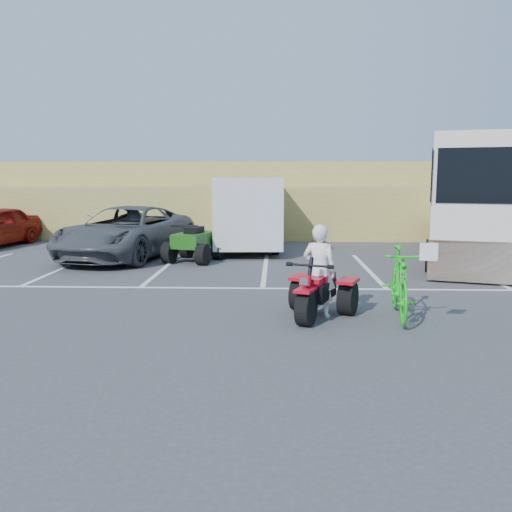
{
  "coord_description": "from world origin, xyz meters",
  "views": [
    {
      "loc": [
        0.29,
        -9.21,
        2.43
      ],
      "look_at": [
        -0.08,
        0.5,
        1.0
      ],
      "focal_mm": 38.0,
      "sensor_mm": 36.0,
      "label": 1
    }
  ],
  "objects_px": {
    "rv_motorhome": "(474,208)",
    "quad_atv_blue": "(152,252)",
    "grey_pickup": "(127,232)",
    "quad_atv_green": "(195,261)",
    "red_trike_atv": "(316,318)",
    "green_dirt_bike": "(399,283)",
    "cargo_trailer": "(248,211)",
    "rider": "(319,271)"
  },
  "relations": [
    {
      "from": "rider",
      "to": "grey_pickup",
      "type": "distance_m",
      "value": 8.57
    },
    {
      "from": "rider",
      "to": "grey_pickup",
      "type": "relative_size",
      "value": 0.29
    },
    {
      "from": "green_dirt_bike",
      "to": "rv_motorhome",
      "type": "xyz_separation_m",
      "value": [
        3.87,
        7.43,
        0.86
      ]
    },
    {
      "from": "red_trike_atv",
      "to": "quad_atv_blue",
      "type": "bearing_deg",
      "value": 141.84
    },
    {
      "from": "green_dirt_bike",
      "to": "rv_motorhome",
      "type": "height_order",
      "value": "rv_motorhome"
    },
    {
      "from": "grey_pickup",
      "to": "quad_atv_green",
      "type": "xyz_separation_m",
      "value": [
        2.14,
        -0.69,
        -0.77
      ]
    },
    {
      "from": "quad_atv_blue",
      "to": "green_dirt_bike",
      "type": "bearing_deg",
      "value": -74.31
    },
    {
      "from": "green_dirt_bike",
      "to": "quad_atv_blue",
      "type": "xyz_separation_m",
      "value": [
        -6.19,
        8.13,
        -0.61
      ]
    },
    {
      "from": "rider",
      "to": "quad_atv_green",
      "type": "xyz_separation_m",
      "value": [
        -3.11,
        6.08,
        -0.81
      ]
    },
    {
      "from": "green_dirt_bike",
      "to": "grey_pickup",
      "type": "relative_size",
      "value": 0.37
    },
    {
      "from": "cargo_trailer",
      "to": "quad_atv_green",
      "type": "distance_m",
      "value": 3.32
    },
    {
      "from": "green_dirt_bike",
      "to": "grey_pickup",
      "type": "xyz_separation_m",
      "value": [
        -6.62,
        6.83,
        0.15
      ]
    },
    {
      "from": "rider",
      "to": "cargo_trailer",
      "type": "xyz_separation_m",
      "value": [
        -1.69,
        8.79,
        0.49
      ]
    },
    {
      "from": "red_trike_atv",
      "to": "grey_pickup",
      "type": "height_order",
      "value": "grey_pickup"
    },
    {
      "from": "red_trike_atv",
      "to": "grey_pickup",
      "type": "relative_size",
      "value": 0.28
    },
    {
      "from": "grey_pickup",
      "to": "quad_atv_blue",
      "type": "distance_m",
      "value": 1.57
    },
    {
      "from": "grey_pickup",
      "to": "red_trike_atv",
      "type": "bearing_deg",
      "value": -40.96
    },
    {
      "from": "red_trike_atv",
      "to": "rv_motorhome",
      "type": "bearing_deg",
      "value": 76.52
    },
    {
      "from": "grey_pickup",
      "to": "cargo_trailer",
      "type": "bearing_deg",
      "value": 41.7
    },
    {
      "from": "rider",
      "to": "quad_atv_blue",
      "type": "relative_size",
      "value": 1.13
    },
    {
      "from": "rv_motorhome",
      "to": "rider",
      "type": "bearing_deg",
      "value": -108.81
    },
    {
      "from": "grey_pickup",
      "to": "rv_motorhome",
      "type": "height_order",
      "value": "rv_motorhome"
    },
    {
      "from": "rider",
      "to": "cargo_trailer",
      "type": "relative_size",
      "value": 0.31
    },
    {
      "from": "quad_atv_blue",
      "to": "cargo_trailer",
      "type": "bearing_deg",
      "value": -8.61
    },
    {
      "from": "quad_atv_green",
      "to": "red_trike_atv",
      "type": "bearing_deg",
      "value": -47.78
    },
    {
      "from": "quad_atv_green",
      "to": "green_dirt_bike",
      "type": "bearing_deg",
      "value": -37.81
    },
    {
      "from": "grey_pickup",
      "to": "quad_atv_green",
      "type": "relative_size",
      "value": 3.21
    },
    {
      "from": "green_dirt_bike",
      "to": "quad_atv_blue",
      "type": "distance_m",
      "value": 10.24
    },
    {
      "from": "quad_atv_blue",
      "to": "red_trike_atv",
      "type": "bearing_deg",
      "value": -81.47
    },
    {
      "from": "quad_atv_blue",
      "to": "quad_atv_green",
      "type": "bearing_deg",
      "value": -70.9
    },
    {
      "from": "red_trike_atv",
      "to": "cargo_trailer",
      "type": "xyz_separation_m",
      "value": [
        -1.63,
        8.93,
        1.3
      ]
    },
    {
      "from": "rider",
      "to": "quad_atv_blue",
      "type": "xyz_separation_m",
      "value": [
        -4.81,
        8.07,
        -0.81
      ]
    },
    {
      "from": "red_trike_atv",
      "to": "quad_atv_green",
      "type": "height_order",
      "value": "quad_atv_green"
    },
    {
      "from": "cargo_trailer",
      "to": "grey_pickup",
      "type": "bearing_deg",
      "value": -153.2
    },
    {
      "from": "red_trike_atv",
      "to": "cargo_trailer",
      "type": "distance_m",
      "value": 9.17
    },
    {
      "from": "red_trike_atv",
      "to": "green_dirt_bike",
      "type": "relative_size",
      "value": 0.77
    },
    {
      "from": "green_dirt_bike",
      "to": "cargo_trailer",
      "type": "distance_m",
      "value": 9.39
    },
    {
      "from": "grey_pickup",
      "to": "rv_motorhome",
      "type": "bearing_deg",
      "value": 15.39
    },
    {
      "from": "cargo_trailer",
      "to": "rv_motorhome",
      "type": "relative_size",
      "value": 0.54
    },
    {
      "from": "red_trike_atv",
      "to": "rider",
      "type": "height_order",
      "value": "rider"
    },
    {
      "from": "rv_motorhome",
      "to": "quad_atv_blue",
      "type": "bearing_deg",
      "value": -167.35
    },
    {
      "from": "green_dirt_bike",
      "to": "quad_atv_green",
      "type": "distance_m",
      "value": 7.63
    }
  ]
}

